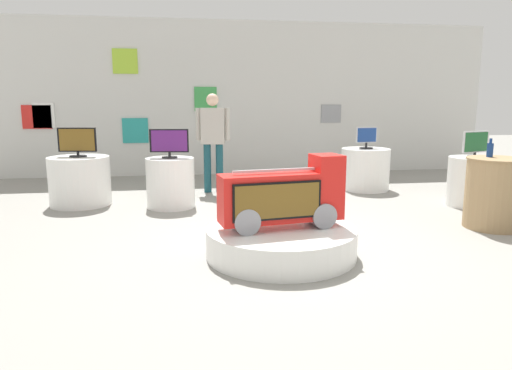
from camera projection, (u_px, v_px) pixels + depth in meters
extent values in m
plane|color=gray|center=(301.00, 246.00, 4.78)|extent=(30.00, 30.00, 0.00)
cube|color=silver|center=(243.00, 99.00, 9.45)|extent=(10.44, 0.10, 3.10)
cube|color=green|center=(206.00, 99.00, 9.27)|extent=(0.45, 0.02, 0.48)
cube|color=red|center=(37.00, 117.00, 8.87)|extent=(0.55, 0.02, 0.45)
cube|color=white|center=(44.00, 115.00, 8.88)|extent=(0.41, 0.02, 0.49)
cube|color=gray|center=(331.00, 114.00, 9.70)|extent=(0.43, 0.02, 0.38)
cube|color=teal|center=(135.00, 131.00, 9.18)|extent=(0.50, 0.02, 0.50)
cube|color=#9ECC33|center=(125.00, 61.00, 8.93)|extent=(0.48, 0.02, 0.48)
cylinder|color=white|center=(281.00, 242.00, 4.46)|extent=(1.45, 1.45, 0.28)
cylinder|color=gray|center=(243.00, 218.00, 4.30)|extent=(0.30, 0.39, 0.25)
cylinder|color=gray|center=(318.00, 213.00, 4.52)|extent=(0.30, 0.39, 0.25)
cube|color=red|center=(281.00, 197.00, 4.38)|extent=(1.23, 0.48, 0.46)
cube|color=red|center=(327.00, 163.00, 4.46)|extent=(0.31, 0.34, 0.16)
cube|color=black|center=(278.00, 201.00, 4.20)|extent=(0.85, 0.14, 0.35)
cube|color=brown|center=(278.00, 201.00, 4.20)|extent=(0.81, 0.14, 0.31)
cube|color=#B2B2B7|center=(282.00, 170.00, 4.33)|extent=(0.95, 0.18, 0.02)
cylinder|color=white|center=(365.00, 169.00, 7.83)|extent=(0.81, 0.81, 0.70)
cylinder|color=black|center=(366.00, 148.00, 7.77)|extent=(0.23, 0.23, 0.02)
cylinder|color=black|center=(366.00, 145.00, 7.76)|extent=(0.04, 0.04, 0.08)
cube|color=silver|center=(367.00, 135.00, 7.73)|extent=(0.37, 0.08, 0.26)
cube|color=navy|center=(367.00, 135.00, 7.71)|extent=(0.34, 0.05, 0.23)
cylinder|color=white|center=(171.00, 183.00, 6.51)|extent=(0.68, 0.68, 0.70)
cylinder|color=black|center=(170.00, 157.00, 6.44)|extent=(0.22, 0.22, 0.02)
cylinder|color=black|center=(170.00, 154.00, 6.43)|extent=(0.04, 0.04, 0.06)
cube|color=black|center=(169.00, 141.00, 6.40)|extent=(0.54, 0.11, 0.32)
cube|color=#561E6B|center=(169.00, 141.00, 6.38)|extent=(0.50, 0.08, 0.29)
cylinder|color=white|center=(472.00, 182.00, 6.59)|extent=(0.69, 0.69, 0.70)
cylinder|color=black|center=(474.00, 157.00, 6.52)|extent=(0.21, 0.21, 0.02)
cylinder|color=black|center=(475.00, 154.00, 6.52)|extent=(0.04, 0.04, 0.05)
cube|color=silver|center=(476.00, 142.00, 6.49)|extent=(0.47, 0.18, 0.30)
cube|color=#1E5B2D|center=(476.00, 142.00, 6.47)|extent=(0.43, 0.14, 0.27)
cylinder|color=white|center=(80.00, 181.00, 6.65)|extent=(0.86, 0.86, 0.70)
cylinder|color=black|center=(78.00, 156.00, 6.59)|extent=(0.24, 0.24, 0.02)
cylinder|color=black|center=(78.00, 154.00, 6.58)|extent=(0.04, 0.04, 0.05)
cube|color=black|center=(77.00, 140.00, 6.55)|extent=(0.54, 0.12, 0.34)
cube|color=brown|center=(77.00, 140.00, 6.53)|extent=(0.50, 0.08, 0.31)
cylinder|color=#9E7F56|center=(495.00, 193.00, 5.41)|extent=(0.66, 0.66, 0.84)
cylinder|color=#9E7F56|center=(498.00, 159.00, 5.34)|extent=(0.69, 0.69, 0.02)
cylinder|color=navy|center=(490.00, 150.00, 5.42)|extent=(0.07, 0.07, 0.16)
cylinder|color=navy|center=(491.00, 141.00, 5.40)|extent=(0.03, 0.03, 0.06)
cylinder|color=#194751|center=(220.00, 168.00, 7.59)|extent=(0.12, 0.12, 0.81)
cylinder|color=#194751|center=(208.00, 168.00, 7.59)|extent=(0.12, 0.12, 0.81)
cube|color=#B2ADA3|center=(213.00, 126.00, 7.47)|extent=(0.41, 0.26, 0.58)
sphere|color=beige|center=(212.00, 100.00, 7.39)|extent=(0.20, 0.20, 0.20)
cylinder|color=#B2ADA3|center=(228.00, 124.00, 7.46)|extent=(0.08, 0.08, 0.52)
cylinder|color=#B2ADA3|center=(198.00, 124.00, 7.47)|extent=(0.08, 0.08, 0.52)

